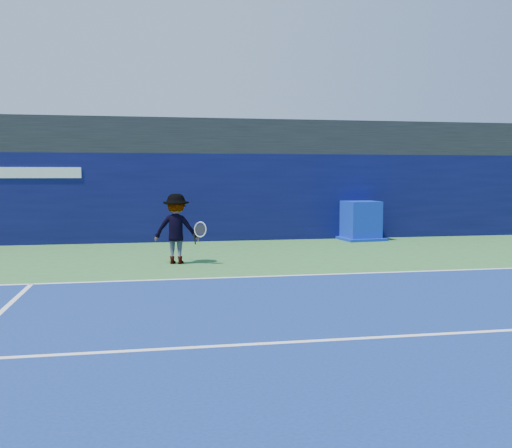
# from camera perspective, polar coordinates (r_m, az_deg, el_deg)

# --- Properties ---
(ground) EXTENTS (80.00, 80.00, 0.00)m
(ground) POSITION_cam_1_polar(r_m,az_deg,el_deg) (10.00, 4.41, -8.31)
(ground) COLOR #326E31
(ground) RESTS_ON ground
(baseline) EXTENTS (24.00, 0.10, 0.01)m
(baseline) POSITION_cam_1_polar(r_m,az_deg,el_deg) (12.86, 0.99, -5.26)
(baseline) COLOR white
(baseline) RESTS_ON ground
(service_line) EXTENTS (24.00, 0.10, 0.01)m
(service_line) POSITION_cam_1_polar(r_m,az_deg,el_deg) (8.14, 8.08, -11.39)
(service_line) COLOR white
(service_line) RESTS_ON ground
(stadium_band) EXTENTS (36.00, 3.00, 1.20)m
(stadium_band) POSITION_cam_1_polar(r_m,az_deg,el_deg) (21.09, -3.60, 8.53)
(stadium_band) COLOR black
(stadium_band) RESTS_ON back_wall_assembly
(back_wall_assembly) EXTENTS (36.00, 1.03, 3.00)m
(back_wall_assembly) POSITION_cam_1_polar(r_m,az_deg,el_deg) (20.07, -3.25, 2.71)
(back_wall_assembly) COLOR #0B0D3D
(back_wall_assembly) RESTS_ON ground
(equipment_cart) EXTENTS (1.57, 1.57, 1.36)m
(equipment_cart) POSITION_cam_1_polar(r_m,az_deg,el_deg) (20.36, 10.40, 0.19)
(equipment_cart) COLOR #0C27B1
(equipment_cart) RESTS_ON ground
(tennis_player) EXTENTS (1.40, 0.94, 1.80)m
(tennis_player) POSITION_cam_1_polar(r_m,az_deg,el_deg) (14.79, -7.96, -0.48)
(tennis_player) COLOR silver
(tennis_player) RESTS_ON ground
(tennis_ball) EXTENTS (0.06, 0.06, 0.06)m
(tennis_ball) POSITION_cam_1_polar(r_m,az_deg,el_deg) (15.32, -8.09, -0.53)
(tennis_ball) COLOR yellow
(tennis_ball) RESTS_ON ground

